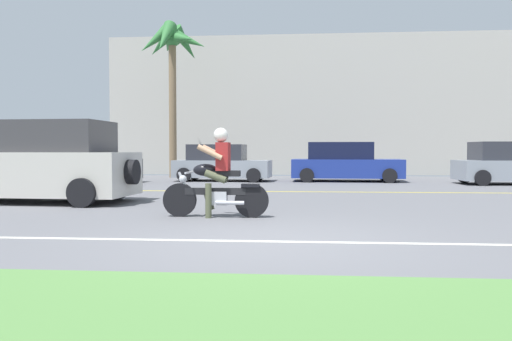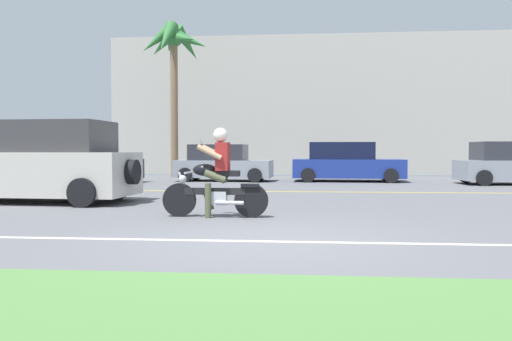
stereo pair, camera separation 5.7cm
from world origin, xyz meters
name	(u,v)px [view 1 (the left image)]	position (x,y,z in m)	size (l,w,h in m)	color
ground	(275,214)	(0.00, 3.00, -0.02)	(56.00, 30.00, 0.04)	slate
lane_line_near	(265,241)	(0.00, -0.14, 0.00)	(50.40, 0.12, 0.01)	silver
lane_line_far	(283,192)	(0.00, 8.28, 0.00)	(50.40, 0.12, 0.01)	yellow
motorcyclist	(216,179)	(-1.05, 2.32, 0.70)	(1.97, 0.64, 1.65)	black
suv_nearby	(33,163)	(-5.85, 4.68, 0.94)	(5.10, 2.28, 1.92)	beige
parked_car_0	(79,163)	(-7.93, 11.94, 0.75)	(4.39, 2.27, 1.61)	#232328
parked_car_1	(221,164)	(-2.67, 13.50, 0.69)	(3.96, 1.99, 1.48)	#8C939E
parked_car_2	(345,163)	(2.32, 13.69, 0.73)	(4.43, 2.15, 1.57)	navy
parked_car_3	(510,165)	(8.17, 12.30, 0.72)	(3.93, 2.03, 1.55)	#8C939E
palm_tree_0	(172,49)	(-5.27, 16.02, 5.87)	(3.27, 3.27, 7.06)	#846B4C
building_far	(315,108)	(1.39, 21.00, 3.56)	(21.52, 4.00, 7.12)	#BCB7AD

